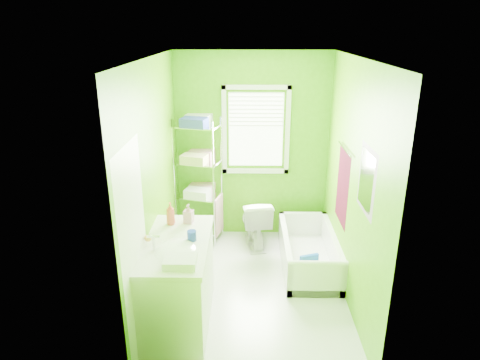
{
  "coord_description": "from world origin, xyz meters",
  "views": [
    {
      "loc": [
        -0.06,
        -4.26,
        2.9
      ],
      "look_at": [
        -0.15,
        0.25,
        1.26
      ],
      "focal_mm": 32.0,
      "sensor_mm": 36.0,
      "label": 1
    }
  ],
  "objects_px": {
    "toilet": "(255,222)",
    "vanity": "(178,281)",
    "bathtub": "(309,256)",
    "wire_shelf_unit": "(199,166)"
  },
  "relations": [
    {
      "from": "vanity",
      "to": "toilet",
      "type": "bearing_deg",
      "value": 64.67
    },
    {
      "from": "bathtub",
      "to": "vanity",
      "type": "distance_m",
      "value": 1.87
    },
    {
      "from": "vanity",
      "to": "wire_shelf_unit",
      "type": "bearing_deg",
      "value": 89.03
    },
    {
      "from": "bathtub",
      "to": "wire_shelf_unit",
      "type": "bearing_deg",
      "value": 152.22
    },
    {
      "from": "toilet",
      "to": "vanity",
      "type": "xyz_separation_m",
      "value": [
        -0.79,
        -1.68,
        0.14
      ]
    },
    {
      "from": "toilet",
      "to": "vanity",
      "type": "relative_size",
      "value": 0.57
    },
    {
      "from": "bathtub",
      "to": "wire_shelf_unit",
      "type": "xyz_separation_m",
      "value": [
        -1.43,
        0.76,
        0.94
      ]
    },
    {
      "from": "bathtub",
      "to": "toilet",
      "type": "xyz_separation_m",
      "value": [
        -0.67,
        0.57,
        0.2
      ]
    },
    {
      "from": "bathtub",
      "to": "vanity",
      "type": "bearing_deg",
      "value": -142.86
    },
    {
      "from": "bathtub",
      "to": "toilet",
      "type": "bearing_deg",
      "value": 139.76
    }
  ]
}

